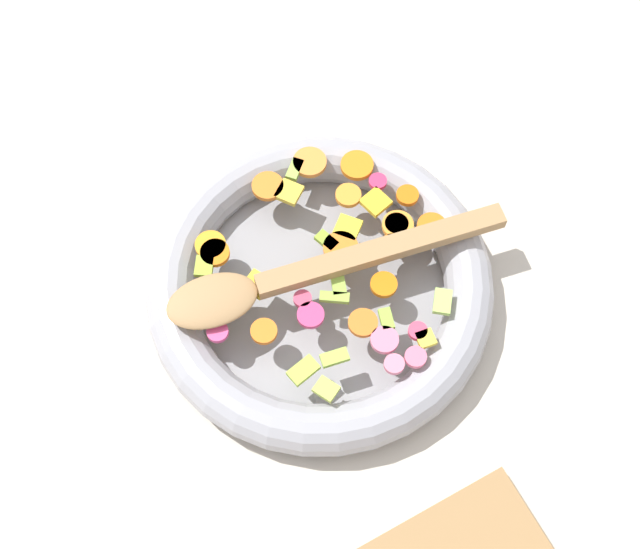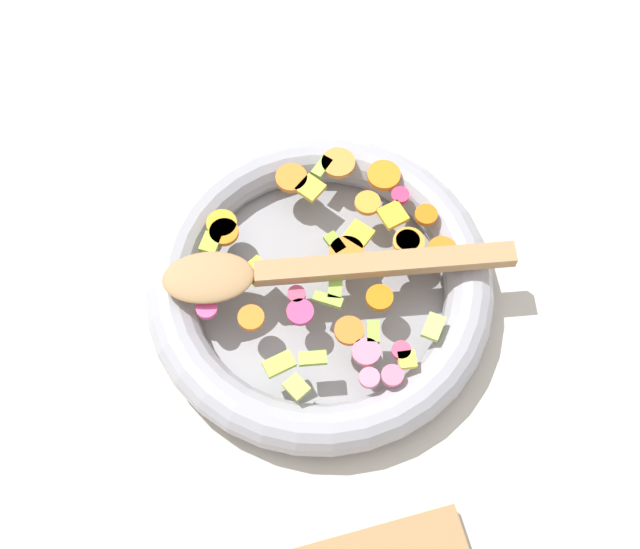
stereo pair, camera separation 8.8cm
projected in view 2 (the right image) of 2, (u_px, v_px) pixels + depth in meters
name	position (u px, v px, depth m)	size (l,w,h in m)	color
ground_plane	(320.00, 295.00, 0.93)	(4.00, 4.00, 0.00)	beige
skillet	(320.00, 286.00, 0.91)	(0.35, 0.35, 0.05)	gray
chopped_vegetables	(337.00, 258.00, 0.89)	(0.28, 0.28, 0.01)	orange
wooden_spoon	(302.00, 270.00, 0.87)	(0.35, 0.10, 0.01)	#A87F51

